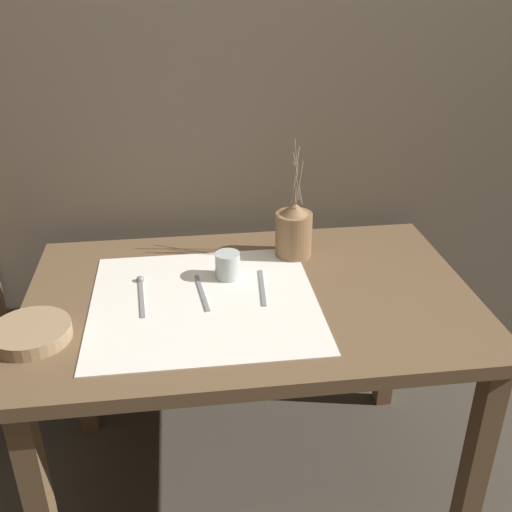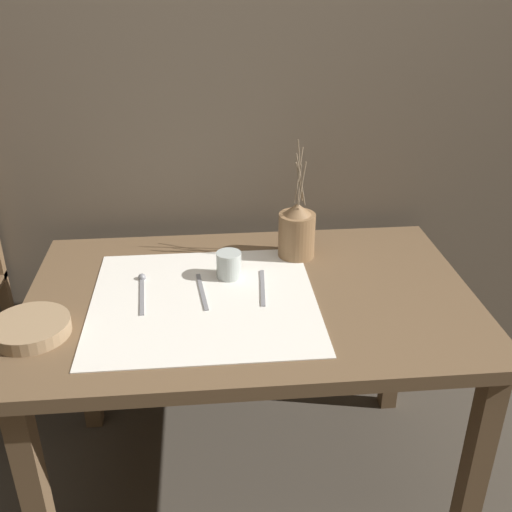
% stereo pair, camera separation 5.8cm
% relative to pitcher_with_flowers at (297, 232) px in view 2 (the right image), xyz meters
% --- Properties ---
extents(ground_plane, '(12.00, 12.00, 0.00)m').
position_rel_pitcher_with_flowers_xyz_m(ground_plane, '(-0.17, -0.22, -0.84)').
color(ground_plane, '#473F35').
extents(stone_wall_back, '(7.00, 0.06, 2.40)m').
position_rel_pitcher_with_flowers_xyz_m(stone_wall_back, '(-0.17, 0.30, 0.36)').
color(stone_wall_back, brown).
rests_on(stone_wall_back, ground_plane).
extents(wooden_table, '(1.28, 0.83, 0.76)m').
position_rel_pitcher_with_flowers_xyz_m(wooden_table, '(-0.17, -0.22, -0.18)').
color(wooden_table, brown).
rests_on(wooden_table, ground_plane).
extents(linen_cloth, '(0.63, 0.60, 0.00)m').
position_rel_pitcher_with_flowers_xyz_m(linen_cloth, '(-0.30, -0.25, -0.08)').
color(linen_cloth, white).
rests_on(linen_cloth, wooden_table).
extents(pitcher_with_flowers, '(0.12, 0.12, 0.38)m').
position_rel_pitcher_with_flowers_xyz_m(pitcher_with_flowers, '(0.00, 0.00, 0.00)').
color(pitcher_with_flowers, olive).
rests_on(pitcher_with_flowers, wooden_table).
extents(wooden_bowl, '(0.20, 0.20, 0.04)m').
position_rel_pitcher_with_flowers_xyz_m(wooden_bowl, '(-0.74, -0.38, -0.07)').
color(wooden_bowl, '#9E7F5B').
rests_on(wooden_bowl, wooden_table).
extents(glass_tumbler_near, '(0.07, 0.07, 0.08)m').
position_rel_pitcher_with_flowers_xyz_m(glass_tumbler_near, '(-0.22, -0.12, -0.04)').
color(glass_tumbler_near, '#B7C1BC').
rests_on(glass_tumbler_near, wooden_table).
extents(spoon_inner, '(0.03, 0.22, 0.02)m').
position_rel_pitcher_with_flowers_xyz_m(spoon_inner, '(-0.48, -0.16, -0.08)').
color(spoon_inner, gray).
rests_on(spoon_inner, wooden_table).
extents(fork_outer, '(0.03, 0.21, 0.00)m').
position_rel_pitcher_with_flowers_xyz_m(fork_outer, '(-0.30, -0.21, -0.08)').
color(fork_outer, gray).
rests_on(fork_outer, wooden_table).
extents(knife_center, '(0.03, 0.21, 0.00)m').
position_rel_pitcher_with_flowers_xyz_m(knife_center, '(-0.13, -0.20, -0.08)').
color(knife_center, gray).
rests_on(knife_center, wooden_table).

